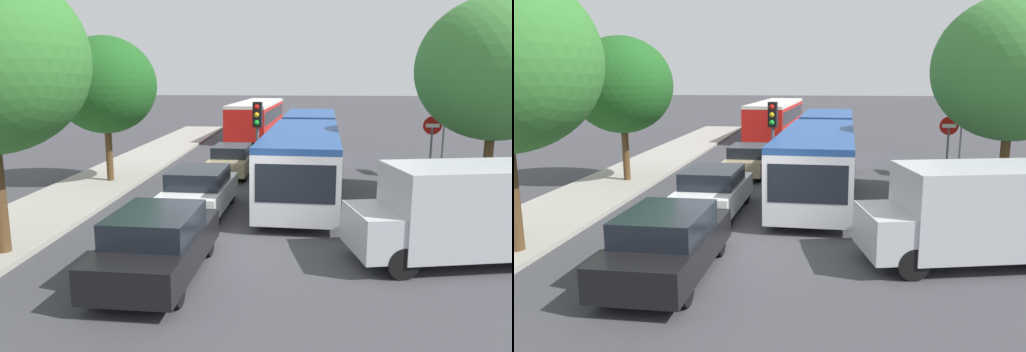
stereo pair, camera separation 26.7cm
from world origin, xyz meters
The scene contains 13 objects.
ground_plane centered at (0.00, 0.00, 0.00)m, with size 200.00×200.00×0.00m, color #3D3D42.
kerb_strip_left centered at (-6.48, 12.30, 0.07)m, with size 3.20×34.61×0.14m, color #9E998E.
articulated_bus centered at (1.83, 9.58, 1.40)m, with size 3.18×16.48×2.43m.
city_bus_rear centered at (-1.64, 24.61, 1.43)m, with size 3.23×11.65×2.48m.
queued_car_black centered at (-1.44, -1.51, 0.76)m, with size 1.96×4.39×1.51m.
queued_car_white centered at (-1.58, 3.64, 0.74)m, with size 1.90×4.27×1.47m.
queued_car_tan centered at (-1.41, 9.92, 0.68)m, with size 1.74×3.91×1.34m.
white_van centered at (5.48, 0.10, 1.24)m, with size 5.30×2.97×2.31m.
traffic_light centered at (0.02, 6.40, 2.50)m, with size 0.35×0.38×3.40m.
no_entry_sign centered at (6.56, 7.89, 1.88)m, with size 0.70×0.08×2.82m.
direction_sign_post centered at (7.66, 10.33, 2.55)m, with size 0.32×1.39×3.60m.
tree_left_mid centered at (-6.16, 7.75, 3.86)m, with size 4.01×4.01×5.86m.
tree_right_near centered at (7.83, 5.80, 4.43)m, with size 5.16×5.16×6.90m.
Camera 2 is at (1.90, -11.52, 4.33)m, focal length 35.00 mm.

